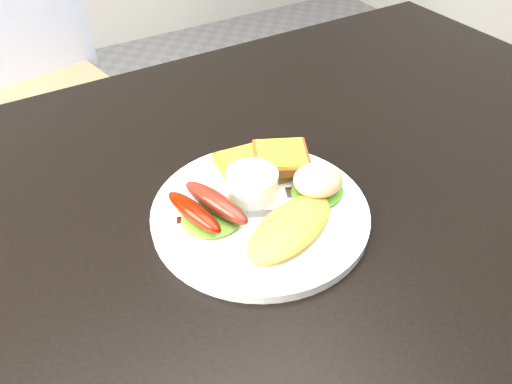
% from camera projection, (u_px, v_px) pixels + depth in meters
% --- Properties ---
extents(dining_table, '(1.20, 0.80, 0.04)m').
position_uv_depth(dining_table, '(299.00, 180.00, 0.71)').
color(dining_table, black).
rests_on(dining_table, ground).
extents(dining_chair, '(0.50, 0.50, 0.05)m').
position_uv_depth(dining_chair, '(47.00, 112.00, 1.37)').
color(dining_chair, tan).
rests_on(dining_chair, ground).
extents(plate, '(0.27, 0.27, 0.01)m').
position_uv_depth(plate, '(260.00, 212.00, 0.62)').
color(plate, white).
rests_on(plate, dining_table).
extents(lettuce_left, '(0.08, 0.07, 0.01)m').
position_uv_depth(lettuce_left, '(212.00, 218.00, 0.59)').
color(lettuce_left, '#64A325').
rests_on(lettuce_left, plate).
extents(lettuce_right, '(0.09, 0.09, 0.01)m').
position_uv_depth(lettuce_right, '(317.00, 191.00, 0.63)').
color(lettuce_right, '#3C8A29').
rests_on(lettuce_right, plate).
extents(omelette, '(0.15, 0.11, 0.02)m').
position_uv_depth(omelette, '(290.00, 227.00, 0.57)').
color(omelette, gold).
rests_on(omelette, plate).
extents(sausage_a, '(0.04, 0.10, 0.02)m').
position_uv_depth(sausage_a, '(194.00, 212.00, 0.58)').
color(sausage_a, '#690303').
rests_on(sausage_a, lettuce_left).
extents(sausage_b, '(0.05, 0.11, 0.03)m').
position_uv_depth(sausage_b, '(216.00, 202.00, 0.59)').
color(sausage_b, maroon).
rests_on(sausage_b, lettuce_left).
extents(ramekin, '(0.08, 0.08, 0.04)m').
position_uv_depth(ramekin, '(252.00, 185.00, 0.62)').
color(ramekin, white).
rests_on(ramekin, plate).
extents(toast_a, '(0.09, 0.09, 0.01)m').
position_uv_depth(toast_a, '(252.00, 167.00, 0.67)').
color(toast_a, olive).
rests_on(toast_a, plate).
extents(toast_b, '(0.10, 0.10, 0.01)m').
position_uv_depth(toast_b, '(281.00, 157.00, 0.66)').
color(toast_b, brown).
rests_on(toast_b, toast_a).
extents(potato_salad, '(0.07, 0.07, 0.03)m').
position_uv_depth(potato_salad, '(318.00, 180.00, 0.62)').
color(potato_salad, '#F6EAB2').
rests_on(potato_salad, lettuce_right).
extents(fork, '(0.14, 0.07, 0.00)m').
position_uv_depth(fork, '(238.00, 217.00, 0.60)').
color(fork, '#ADAFB7').
rests_on(fork, plate).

